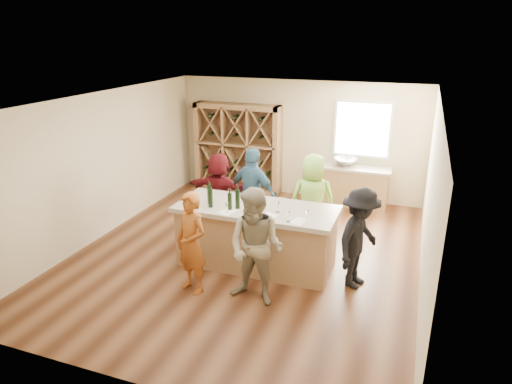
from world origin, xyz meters
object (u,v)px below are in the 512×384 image
(wine_bottle_a, at_px, (209,195))
(wine_bottle_d, at_px, (230,201))
(wine_bottle_b, at_px, (210,198))
(person_far_right, at_px, (312,200))
(wine_rack, at_px, (238,148))
(person_far_left, at_px, (219,191))
(person_far_mid, at_px, (253,194))
(wine_bottle_e, at_px, (238,199))
(person_server, at_px, (359,239))
(sink, at_px, (345,162))
(tasting_counter_base, at_px, (256,238))
(person_near_left, at_px, (191,243))
(person_near_right, at_px, (256,248))

(wine_bottle_a, relative_size, wine_bottle_d, 1.08)
(wine_bottle_a, distance_m, wine_bottle_b, 0.18)
(person_far_right, bearing_deg, wine_bottle_a, 19.39)
(wine_rack, height_order, wine_bottle_a, wine_rack)
(wine_bottle_b, bearing_deg, wine_bottle_d, 0.51)
(wine_rack, distance_m, wine_bottle_b, 4.00)
(wine_rack, height_order, wine_bottle_b, wine_rack)
(wine_bottle_d, xyz_separation_m, person_far_left, (-0.87, 1.48, -0.42))
(wine_rack, xyz_separation_m, wine_bottle_a, (0.98, -3.70, 0.13))
(wine_bottle_d, distance_m, person_far_mid, 1.35)
(person_far_right, bearing_deg, wine_bottle_b, 24.41)
(wine_bottle_e, distance_m, person_server, 2.06)
(sink, bearing_deg, wine_bottle_b, -113.27)
(tasting_counter_base, height_order, person_near_left, person_near_left)
(person_far_left, bearing_deg, wine_bottle_e, 128.56)
(tasting_counter_base, bearing_deg, wine_rack, 116.58)
(person_far_mid, bearing_deg, person_near_right, 128.26)
(wine_bottle_e, relative_size, person_near_right, 0.18)
(wine_bottle_b, xyz_separation_m, person_far_mid, (0.27, 1.31, -0.34))
(wine_bottle_b, bearing_deg, person_server, 3.80)
(wine_bottle_b, bearing_deg, wine_bottle_a, 120.67)
(person_far_mid, height_order, person_far_right, person_far_mid)
(person_near_right, xyz_separation_m, person_far_right, (0.31, 2.24, -0.01))
(person_far_right, distance_m, person_far_left, 1.94)
(person_near_left, distance_m, person_far_right, 2.64)
(wine_rack, bearing_deg, sink, -1.49)
(wine_rack, distance_m, wine_bottle_d, 4.10)
(wine_bottle_b, xyz_separation_m, wine_bottle_e, (0.45, 0.10, -0.00))
(wine_rack, distance_m, wine_bottle_a, 3.83)
(wine_bottle_a, bearing_deg, sink, 64.68)
(wine_bottle_d, xyz_separation_m, person_far_right, (1.06, 1.42, -0.34))
(wine_bottle_b, relative_size, person_near_right, 0.18)
(wine_rack, bearing_deg, person_far_left, -76.79)
(wine_bottle_d, relative_size, person_far_right, 0.16)
(person_near_left, bearing_deg, wine_bottle_a, 121.05)
(person_near_right, relative_size, person_far_left, 1.11)
(wine_bottle_a, distance_m, person_far_mid, 1.26)
(tasting_counter_base, relative_size, wine_bottle_a, 8.49)
(wine_bottle_e, bearing_deg, person_near_left, -111.27)
(wine_rack, distance_m, sink, 2.70)
(tasting_counter_base, bearing_deg, sink, 75.50)
(wine_rack, height_order, wine_bottle_e, wine_rack)
(wine_rack, relative_size, person_near_right, 1.23)
(wine_bottle_e, xyz_separation_m, person_server, (2.01, 0.06, -0.42))
(wine_rack, bearing_deg, wine_bottle_d, -69.71)
(person_far_left, bearing_deg, person_near_right, 128.78)
(person_near_left, bearing_deg, wine_bottle_d, 94.16)
(person_near_left, relative_size, person_server, 0.99)
(wine_bottle_b, height_order, person_far_right, person_far_right)
(person_far_mid, distance_m, person_far_left, 0.82)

